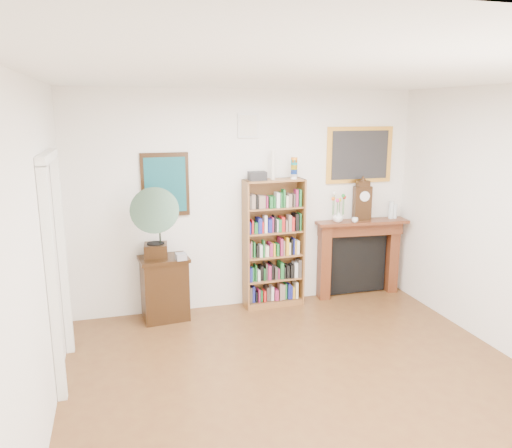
{
  "coord_description": "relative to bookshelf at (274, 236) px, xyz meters",
  "views": [
    {
      "loc": [
        -1.63,
        -3.62,
        2.54
      ],
      "look_at": [
        -0.15,
        1.6,
        1.3
      ],
      "focal_mm": 35.0,
      "sensor_mm": 36.0,
      "label": 1
    }
  ],
  "objects": [
    {
      "name": "room",
      "position": [
        -0.3,
        -2.34,
        0.46
      ],
      "size": [
        4.51,
        5.01,
        2.81
      ],
      "color": "#58321A",
      "rests_on": "ground"
    },
    {
      "name": "door_casing",
      "position": [
        -2.51,
        -1.14,
        0.32
      ],
      "size": [
        0.08,
        1.02,
        2.17
      ],
      "color": "white",
      "rests_on": "left_wall"
    },
    {
      "name": "teal_poster",
      "position": [
        -1.35,
        0.14,
        0.71
      ],
      "size": [
        0.58,
        0.04,
        0.78
      ],
      "color": "black",
      "rests_on": "back_wall"
    },
    {
      "name": "small_picture",
      "position": [
        -0.3,
        0.14,
        1.41
      ],
      "size": [
        0.26,
        0.04,
        0.3
      ],
      "color": "white",
      "rests_on": "back_wall"
    },
    {
      "name": "gilt_painting",
      "position": [
        1.25,
        0.14,
        1.01
      ],
      "size": [
        0.95,
        0.04,
        0.75
      ],
      "color": "gold",
      "rests_on": "back_wall"
    },
    {
      "name": "bookshelf",
      "position": [
        0.0,
        0.0,
        0.0
      ],
      "size": [
        0.78,
        0.3,
        1.94
      ],
      "rotation": [
        0.0,
        0.0,
        0.03
      ],
      "color": "brown",
      "rests_on": "floor"
    },
    {
      "name": "side_cabinet",
      "position": [
        -1.43,
        -0.07,
        -0.54
      ],
      "size": [
        0.62,
        0.48,
        0.79
      ],
      "primitive_type": "cube",
      "rotation": [
        0.0,
        0.0,
        0.09
      ],
      "color": "black",
      "rests_on": "floor"
    },
    {
      "name": "fireplace",
      "position": [
        1.26,
        0.06,
        -0.31
      ],
      "size": [
        1.29,
        0.4,
        1.07
      ],
      "rotation": [
        0.0,
        0.0,
        -0.08
      ],
      "color": "#512312",
      "rests_on": "floor"
    },
    {
      "name": "gramophone",
      "position": [
        -1.51,
        -0.19,
        0.36
      ],
      "size": [
        0.61,
        0.73,
        0.9
      ],
      "rotation": [
        0.0,
        0.0,
        -0.1
      ],
      "color": "black",
      "rests_on": "side_cabinet"
    },
    {
      "name": "cd_stack",
      "position": [
        -1.24,
        -0.23,
        -0.1
      ],
      "size": [
        0.14,
        0.14,
        0.08
      ],
      "primitive_type": "cube",
      "rotation": [
        0.0,
        0.0,
        0.14
      ],
      "color": "#B2B2BF",
      "rests_on": "side_cabinet"
    },
    {
      "name": "mantel_clock",
      "position": [
        1.27,
        0.04,
        0.39
      ],
      "size": [
        0.25,
        0.16,
        0.54
      ],
      "rotation": [
        0.0,
        0.0,
        -0.13
      ],
      "color": "black",
      "rests_on": "fireplace"
    },
    {
      "name": "flower_vase",
      "position": [
        0.91,
        0.01,
        0.21
      ],
      "size": [
        0.18,
        0.18,
        0.15
      ],
      "primitive_type": "imported",
      "rotation": [
        0.0,
        0.0,
        -0.36
      ],
      "color": "white",
      "rests_on": "fireplace"
    },
    {
      "name": "teacup",
      "position": [
        1.11,
        -0.08,
        0.17
      ],
      "size": [
        0.11,
        0.11,
        0.07
      ],
      "primitive_type": "imported",
      "rotation": [
        0.0,
        0.0,
        0.33
      ],
      "color": "white",
      "rests_on": "fireplace"
    },
    {
      "name": "bottle_left",
      "position": [
        1.71,
        0.02,
        0.26
      ],
      "size": [
        0.07,
        0.07,
        0.24
      ],
      "primitive_type": "cylinder",
      "color": "silver",
      "rests_on": "fireplace"
    },
    {
      "name": "bottle_right",
      "position": [
        1.77,
        0.02,
        0.24
      ],
      "size": [
        0.06,
        0.06,
        0.2
      ],
      "primitive_type": "cylinder",
      "color": "silver",
      "rests_on": "fireplace"
    }
  ]
}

